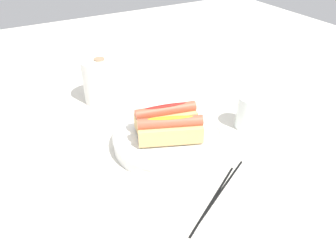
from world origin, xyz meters
The scene contains 8 objects.
ground_plane centered at (0.00, 0.00, 0.00)m, with size 2.40×2.40×0.00m, color silver.
serving_bowl centered at (0.00, 0.01, 0.02)m, with size 0.27×0.27×0.04m.
hotdog_front centered at (-0.01, -0.01, 0.06)m, with size 0.16×0.10×0.06m.
hotdog_back centered at (0.01, 0.04, 0.06)m, with size 0.16×0.08×0.06m.
water_glass centered at (0.23, -0.02, 0.04)m, with size 0.07×0.07×0.09m.
paper_towel_roll centered at (-0.06, 0.31, 0.07)m, with size 0.11×0.11×0.13m.
chopstick_near centered at (0.02, -0.18, 0.00)m, with size 0.01×0.01×0.22m, color black.
chopstick_far centered at (-0.01, -0.19, 0.00)m, with size 0.01×0.01×0.22m, color black.
Camera 1 is at (-0.33, -0.58, 0.50)m, focal length 36.10 mm.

